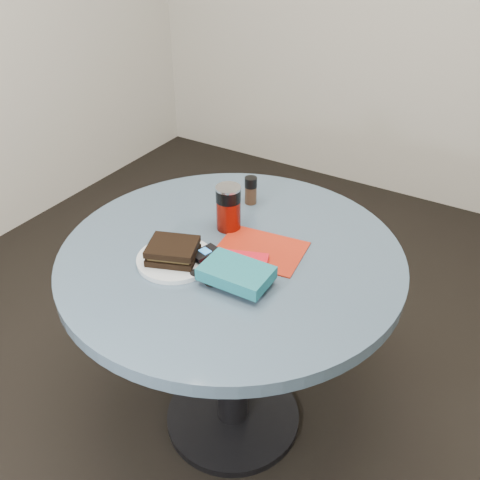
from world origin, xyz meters
The scene contains 11 objects.
ground centered at (0.00, 0.00, 0.00)m, with size 4.00×4.00×0.00m, color black.
table centered at (0.00, 0.00, 0.59)m, with size 1.00×1.00×0.75m.
plate centered at (-0.11, -0.12, 0.76)m, with size 0.22×0.22×0.01m, color silver.
sandwich centered at (-0.11, -0.13, 0.79)m, with size 0.17×0.15×0.05m.
soda_can centered at (-0.07, 0.10, 0.82)m, with size 0.10×0.10×0.14m.
pepper_grinder centered at (-0.09, 0.27, 0.80)m, with size 0.05×0.05×0.09m.
magazine centered at (0.07, 0.05, 0.75)m, with size 0.25×0.19×0.00m, color maroon.
red_book centered at (0.05, -0.06, 0.76)m, with size 0.18×0.12×0.01m, color red.
novel centered at (0.09, -0.12, 0.79)m, with size 0.18×0.12×0.04m, color #155864.
mp3_player centered at (-0.04, -0.08, 0.78)m, with size 0.06×0.09×0.01m.
headphones centered at (0.01, -0.16, 0.76)m, with size 0.10×0.05×0.02m.
Camera 1 is at (0.68, -1.07, 1.64)m, focal length 40.00 mm.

